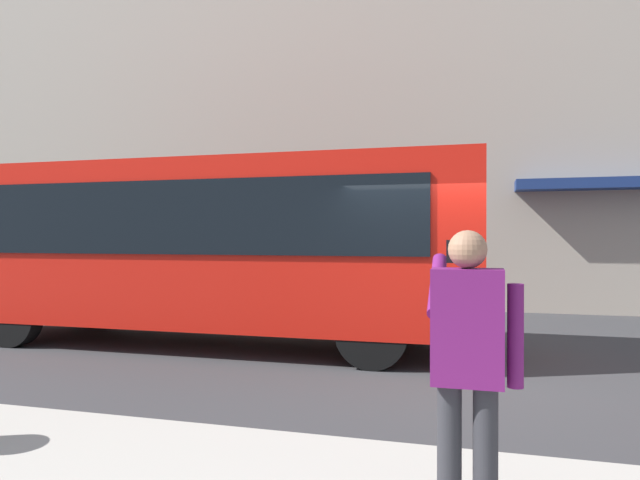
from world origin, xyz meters
TOP-DOWN VIEW (x-y plane):
  - ground_plane at (0.00, 0.00)m, footprint 60.00×60.00m
  - building_facade_far at (-0.02, -6.80)m, footprint 28.00×1.55m
  - red_bus at (3.91, -0.72)m, footprint 9.05×2.54m
  - pedestrian_photographer at (-0.48, 4.76)m, footprint 0.53×0.52m

SIDE VIEW (x-z plane):
  - ground_plane at x=0.00m, z-range 0.00..0.00m
  - pedestrian_photographer at x=-0.48m, z-range 0.29..1.99m
  - red_bus at x=3.91m, z-range 0.14..3.22m
  - building_facade_far at x=-0.02m, z-range -0.01..11.99m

